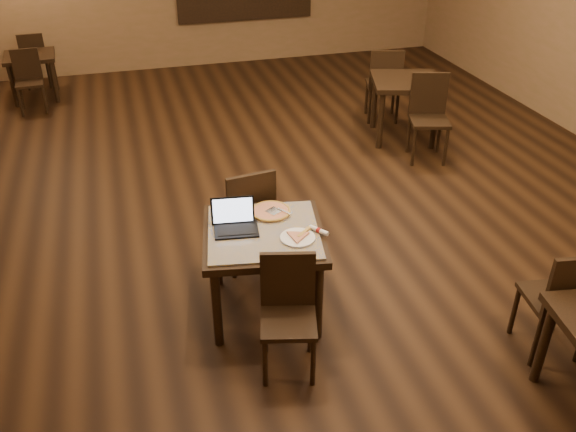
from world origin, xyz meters
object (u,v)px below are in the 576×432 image
object	(u,v)px
laptop	(235,221)
other_table_a_chair_near	(429,112)
other_table_b	(30,62)
other_table_c_chair_far	(563,298)
tiled_table	(264,242)
pizza_pan	(271,213)
other_table_b_chair_far	(34,57)
other_table_a_chair_far	(384,81)
other_table_a	(406,89)
chair_main_near	(288,307)
chair_main_far	(248,214)
other_table_b_chair_near	(29,77)

from	to	relation	value
laptop	other_table_a_chair_near	world-z (taller)	other_table_a_chair_near
laptop	other_table_b	size ratio (longest dim) A/B	0.48
other_table_c_chair_far	tiled_table	bearing A→B (deg)	-20.94
pizza_pan	other_table_b	world-z (taller)	pizza_pan
other_table_a_chair_near	other_table_b_chair_far	size ratio (longest dim) A/B	1.18
other_table_a_chair_near	other_table_b	size ratio (longest dim) A/B	1.36
laptop	other_table_a_chair_far	xyz separation A→B (m)	(2.76, 3.42, -0.25)
tiled_table	other_table_a	bearing A→B (deg)	58.56
other_table_b	pizza_pan	bearing A→B (deg)	-71.00
other_table_a_chair_far	other_table_b_chair_far	world-z (taller)	other_table_a_chair_far
other_table_a_chair_far	tiled_table	bearing A→B (deg)	70.38
pizza_pan	other_table_a_chair_far	distance (m)	4.09
pizza_pan	other_table_a_chair_near	size ratio (longest dim) A/B	0.33
chair_main_near	laptop	distance (m)	0.82
tiled_table	other_table_a_chair_far	world-z (taller)	other_table_a_chair_far
other_table_b_chair_far	other_table_c_chair_far	xyz separation A→B (m)	(4.04, -7.42, 0.05)
other_table_a	other_table_a_chair_far	size ratio (longest dim) A/B	1.02
chair_main_near	other_table_a_chair_near	distance (m)	3.93
other_table_c_chair_far	other_table_b	bearing A→B (deg)	-50.72
tiled_table	other_table_b	size ratio (longest dim) A/B	1.42
other_table_a_chair_far	other_table_c_chair_far	world-z (taller)	other_table_a_chair_far
other_table_a_chair_far	other_table_b_chair_far	bearing A→B (deg)	-14.44
pizza_pan	other_table_b_chair_far	distance (m)	6.49
chair_main_far	other_table_b_chair_near	distance (m)	5.16
other_table_a_chair_far	other_table_a_chair_near	bearing A→B (deg)	108.81
chair_main_far	other_table_a	distance (m)	3.46
tiled_table	other_table_a	world-z (taller)	other_table_a
other_table_a_chair_near	chair_main_near	bearing A→B (deg)	-114.92
tiled_table	laptop	world-z (taller)	laptop
other_table_a_chair_near	other_table_a_chair_far	world-z (taller)	same
chair_main_near	other_table_b_chair_near	size ratio (longest dim) A/B	1.03
laptop	other_table_b_chair_far	bearing A→B (deg)	115.27
other_table_b_chair_near	chair_main_near	bearing A→B (deg)	-73.03
chair_main_far	other_table_a	world-z (taller)	chair_main_far
laptop	other_table_a	size ratio (longest dim) A/B	0.35
other_table_a_chair_far	other_table_c_chair_far	bearing A→B (deg)	98.40
other_table_a	other_table_c_chair_far	world-z (taller)	other_table_c_chair_far
other_table_a_chair_near	other_table_b	world-z (taller)	other_table_a_chair_near
other_table_a	other_table_b	bearing A→B (deg)	164.89
chair_main_far	laptop	world-z (taller)	same
chair_main_far	chair_main_near	bearing A→B (deg)	82.64
other_table_b	other_table_b_chair_far	bearing A→B (deg)	86.55
chair_main_far	other_table_c_chair_far	size ratio (longest dim) A/B	1.04
other_table_b_chair_far	other_table_b	bearing A→B (deg)	86.55
other_table_b_chair_near	other_table_a_chair_far	bearing A→B (deg)	-23.84
chair_main_near	other_table_c_chair_far	bearing A→B (deg)	0.27
laptop	other_table_a	world-z (taller)	laptop
laptop	other_table_b	xyz separation A→B (m)	(-1.93, 5.71, -0.27)
other_table_a_chair_far	other_table_b_chair_far	distance (m)	5.46
other_table_b_chair_far	chair_main_far	bearing A→B (deg)	107.56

